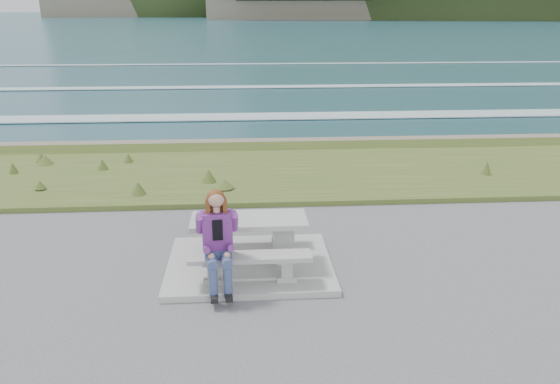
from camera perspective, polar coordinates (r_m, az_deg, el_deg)
The scene contains 8 objects.
concrete_slab at distance 8.82m, azimuth -3.18°, elevation -7.58°, with size 2.60×2.10×0.10m, color gray.
picnic_table at distance 8.56m, azimuth -3.25°, elevation -3.77°, with size 1.80×0.75×0.75m.
bench_landward at distance 8.01m, azimuth -3.15°, elevation -7.22°, with size 1.80×0.35×0.45m.
bench_seaward at distance 9.29m, azimuth -3.29°, elevation -3.46°, with size 1.80×0.35×0.45m.
grass_verge at distance 13.50m, azimuth -3.49°, elevation 1.64°, with size 160.00×4.50×0.22m, color #2F4C1C.
shore_drop at distance 16.30m, azimuth -3.59°, elevation 4.62°, with size 160.00×0.80×2.20m, color #635D4A.
ocean at distance 33.49m, azimuth -3.78°, elevation 8.85°, with size 1600.00×1600.00×0.09m.
seated_woman at distance 7.82m, azimuth -6.43°, elevation -6.50°, with size 0.48×0.76×1.45m.
Camera 1 is at (-0.05, -7.91, 3.94)m, focal length 35.00 mm.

